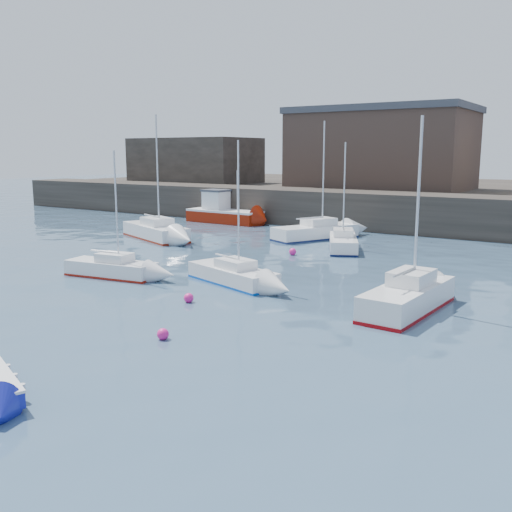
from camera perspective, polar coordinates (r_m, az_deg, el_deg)
The scene contains 15 objects.
water at distance 18.25m, azimuth -21.45°, elevation -10.35°, with size 220.00×220.00×0.00m, color #2D4760.
quay_wall at distance 47.11m, azimuth 15.54°, elevation 4.20°, with size 90.00×5.00×3.00m, color #28231E.
land_strip at distance 64.44m, azimuth 20.47°, elevation 5.39°, with size 90.00×32.00×2.80m, color #28231E.
warehouse at distance 56.41m, azimuth 12.43°, elevation 10.50°, with size 16.40×10.40×7.60m.
bldg_west at distance 66.70m, azimuth -6.13°, elevation 9.48°, with size 14.00×8.00×5.00m.
fishing_boat at distance 51.47m, azimuth -3.28°, elevation 4.39°, with size 7.13×2.81×4.69m.
sailboat_a at distance 29.81m, azimuth -14.23°, elevation -1.16°, with size 5.03×2.28×6.31m.
sailboat_b at distance 27.42m, azimuth -2.35°, elevation -1.84°, with size 5.52×3.20×6.77m.
sailboat_c at distance 23.42m, azimuth 14.98°, elevation -3.96°, with size 2.20×5.88×7.61m.
sailboat_e at distance 42.20m, azimuth -10.02°, elevation 2.48°, with size 7.18×4.56×8.82m.
sailboat_f at distance 37.33m, azimuth 8.70°, elevation 1.37°, with size 3.85×5.48×6.86m.
sailboat_h at distance 41.72m, azimuth 5.98°, elevation 2.46°, with size 4.71×6.81×8.42m.
buoy_near at distance 24.23m, azimuth -6.74°, elevation -4.62°, with size 0.42×0.42×0.42m, color #EE1F84.
buoy_mid at distance 19.69m, azimuth -9.28°, elevation -8.22°, with size 0.40×0.40×0.40m, color #EE1F84.
buoy_far at distance 35.13m, azimuth 3.68°, elevation 0.11°, with size 0.45×0.45×0.45m, color #EE1F84.
Camera 1 is at (14.17, -9.67, 6.22)m, focal length 40.00 mm.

